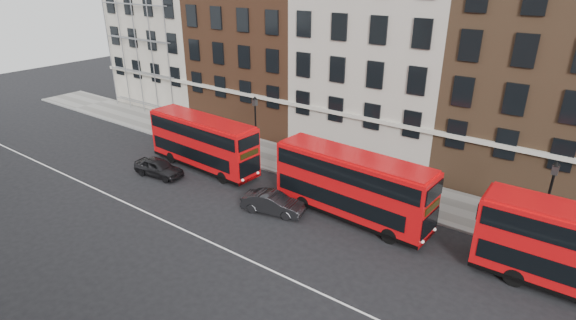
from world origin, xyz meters
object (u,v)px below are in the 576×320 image
Objects in this scene: car_rear at (159,167)px; bus_b at (203,141)px; bus_c at (352,184)px; car_front at (273,203)px.

bus_b is at bearing -34.31° from car_rear.
bus_b is 0.97× the size of bus_c.
car_front is (8.93, -2.46, -1.59)m from bus_b.
bus_b is at bearing 61.05° from car_front.
car_rear is 10.66m from car_front.
car_rear is at bearing -164.72° from bus_c.
car_rear is at bearing -115.25° from bus_b.
car_front is at bearing -92.31° from car_rear.
bus_c is at bearing 2.87° from bus_b.
bus_c is 5.30m from car_front.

